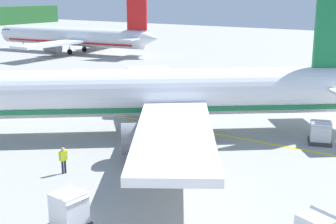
# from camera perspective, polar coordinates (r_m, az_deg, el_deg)

# --- Properties ---
(airliner_foreground) EXTENTS (29.86, 34.85, 11.90)m
(airliner_foreground) POSITION_cam_1_polar(r_m,az_deg,el_deg) (37.81, -2.67, 2.24)
(airliner_foreground) COLOR white
(airliner_foreground) RESTS_ON ground
(airliner_mid_apron) EXTENTS (30.90, 37.32, 10.65)m
(airliner_mid_apron) POSITION_cam_1_polar(r_m,az_deg,el_deg) (92.47, -11.58, 9.00)
(airliner_mid_apron) COLOR silver
(airliner_mid_apron) RESTS_ON ground
(cargo_container_near) EXTENTS (2.18, 2.18, 1.86)m
(cargo_container_near) POSITION_cam_1_polar(r_m,az_deg,el_deg) (37.76, 18.21, -2.44)
(cargo_container_near) COLOR #333338
(cargo_container_near) RESTS_ON ground
(cargo_container_far) EXTENTS (1.78, 1.78, 2.03)m
(cargo_container_far) POSITION_cam_1_polar(r_m,az_deg,el_deg) (23.83, -12.01, -11.82)
(cargo_container_far) COLOR #333338
(cargo_container_far) RESTS_ON ground
(crew_loader_left) EXTENTS (0.60, 0.36, 1.77)m
(crew_loader_left) POSITION_cam_1_polar(r_m,az_deg,el_deg) (30.78, -12.73, -5.54)
(crew_loader_left) COLOR #191E33
(crew_loader_left) RESTS_ON ground
(apron_guide_line) EXTENTS (0.30, 60.00, 0.01)m
(apron_guide_line) POSITION_cam_1_polar(r_m,az_deg,el_deg) (38.83, 5.49, -2.65)
(apron_guide_line) COLOR yellow
(apron_guide_line) RESTS_ON ground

